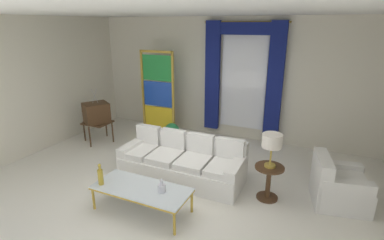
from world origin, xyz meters
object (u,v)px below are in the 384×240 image
peacock_figurine (170,132)px  armchair_white (336,187)px  bottle_blue_decanter (162,187)px  table_lamp_brass (272,142)px  couch_white_long (183,162)px  round_side_table (269,179)px  coffee_table (142,190)px  stained_glass_divider (158,96)px  vintage_tv (96,114)px  bottle_crystal_tall (100,176)px

peacock_figurine → armchair_white: bearing=-18.0°
bottle_blue_decanter → table_lamp_brass: bearing=39.5°
couch_white_long → bottle_blue_decanter: 1.25m
round_side_table → peacock_figurine: bearing=150.1°
coffee_table → stained_glass_divider: size_ratio=0.70×
vintage_tv → peacock_figurine: bearing=26.3°
coffee_table → bottle_blue_decanter: (0.34, 0.04, 0.10)m
bottle_crystal_tall → armchair_white: (3.40, 1.70, -0.27)m
round_side_table → vintage_tv: bearing=169.8°
vintage_tv → table_lamp_brass: size_ratio=2.36×
coffee_table → round_side_table: round_side_table is taller
armchair_white → coffee_table: bearing=-151.2°
coffee_table → stained_glass_divider: 3.47m
bottle_blue_decanter → armchair_white: (2.42, 1.48, -0.20)m
vintage_tv → table_lamp_brass: (4.35, -0.79, 0.30)m
couch_white_long → coffee_table: 1.26m
armchair_white → peacock_figurine: armchair_white is taller
coffee_table → peacock_figurine: bearing=110.3°
couch_white_long → table_lamp_brass: 1.78m
vintage_tv → couch_white_long: bearing=-14.6°
vintage_tv → stained_glass_divider: bearing=44.5°
bottle_blue_decanter → coffee_table: bearing=-173.8°
bottle_blue_decanter → vintage_tv: (-2.96, 1.92, 0.25)m
bottle_blue_decanter → armchair_white: armchair_white is taller
peacock_figurine → bottle_blue_decanter: bearing=-63.3°
bottle_crystal_tall → round_side_table: bottle_crystal_tall is taller
couch_white_long → vintage_tv: bearing=165.4°
couch_white_long → bottle_crystal_tall: size_ratio=6.54×
bottle_crystal_tall → peacock_figurine: bearing=97.5°
stained_glass_divider → armchair_white: bearing=-19.7°
bottle_crystal_tall → stained_glass_divider: size_ratio=0.16×
armchair_white → peacock_figurine: size_ratio=1.60×
stained_glass_divider → round_side_table: size_ratio=3.70×
vintage_tv → armchair_white: size_ratio=1.40×
coffee_table → armchair_white: size_ratio=1.60×
couch_white_long → peacock_figurine: size_ratio=3.90×
vintage_tv → stained_glass_divider: stained_glass_divider is taller
bottle_blue_decanter → couch_white_long: bearing=101.2°
peacock_figurine → vintage_tv: bearing=-153.7°
peacock_figurine → table_lamp_brass: (2.75, -1.58, 0.81)m
stained_glass_divider → table_lamp_brass: size_ratio=3.86×
coffee_table → bottle_crystal_tall: bottle_crystal_tall is taller
coffee_table → vintage_tv: bearing=143.2°
couch_white_long → bottle_crystal_tall: 1.63m
stained_glass_divider → table_lamp_brass: stained_glass_divider is taller
peacock_figurine → round_side_table: size_ratio=1.01×
coffee_table → armchair_white: armchair_white is taller
couch_white_long → armchair_white: size_ratio=2.44×
coffee_table → vintage_tv: vintage_tv is taller
table_lamp_brass → couch_white_long: bearing=177.3°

